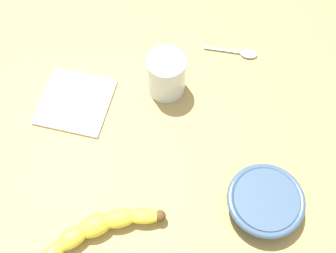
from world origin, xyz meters
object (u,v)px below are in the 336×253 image
banana (96,230)px  smoothie_glass (166,76)px  teaspoon (245,53)px  ceramic_bowl (265,202)px

banana → smoothie_glass: (-25.14, 18.46, 2.27)cm
smoothie_glass → teaspoon: size_ratio=0.82×
smoothie_glass → teaspoon: smoothie_glass is taller
banana → teaspoon: 46.50cm
banana → smoothie_glass: 31.28cm
smoothie_glass → ceramic_bowl: 29.58cm
banana → ceramic_bowl: ceramic_bowl is taller
smoothie_glass → ceramic_bowl: smoothie_glass is taller
banana → teaspoon: banana is taller
smoothie_glass → teaspoon: (-3.78, 17.92, -3.71)cm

